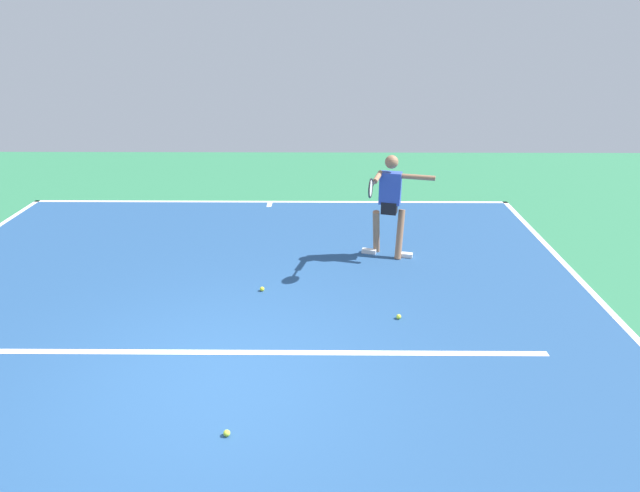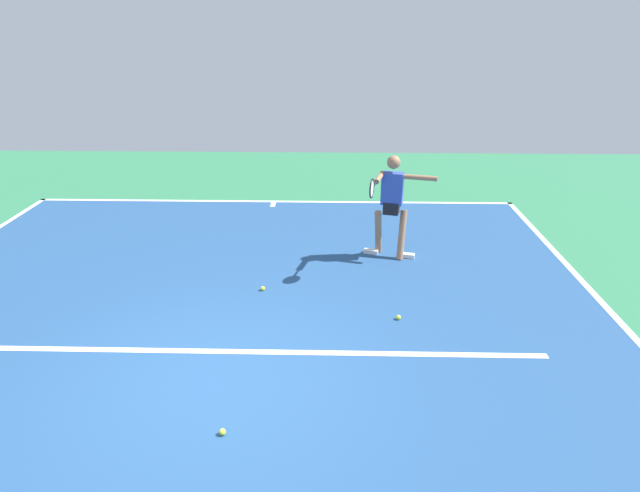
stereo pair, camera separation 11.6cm
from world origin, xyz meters
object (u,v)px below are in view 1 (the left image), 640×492
tennis_player (390,200)px  tennis_ball_by_baseline (399,317)px  tennis_ball_centre_court (227,433)px  tennis_ball_far_corner (262,289)px

tennis_player → tennis_ball_by_baseline: (0.06, 2.08, -0.95)m
tennis_ball_centre_court → tennis_ball_by_baseline: bearing=-130.8°
tennis_ball_by_baseline → tennis_ball_centre_court: 2.94m
tennis_player → tennis_ball_far_corner: tennis_player is taller
tennis_ball_centre_court → tennis_ball_far_corner: bearing=-90.4°
tennis_player → tennis_ball_far_corner: 2.53m
tennis_ball_far_corner → tennis_ball_centre_court: 3.02m
tennis_ball_far_corner → tennis_ball_centre_court: bearing=89.6°
tennis_player → tennis_ball_centre_court: 4.84m
tennis_ball_far_corner → tennis_ball_centre_court: same height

